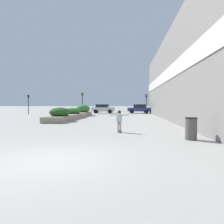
# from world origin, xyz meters

# --- Properties ---
(ground_plane) EXTENTS (300.00, 300.00, 0.00)m
(ground_plane) POSITION_xyz_m (0.00, 0.00, 0.00)
(ground_plane) COLOR #A3A099
(building_wall_right) EXTENTS (0.67, 37.66, 8.70)m
(building_wall_right) POSITION_xyz_m (6.27, 13.42, 4.35)
(building_wall_right) COLOR gray
(building_wall_right) RESTS_ON ground_plane
(planter_box) EXTENTS (2.11, 13.52, 1.56)m
(planter_box) POSITION_xyz_m (-4.26, 17.54, 0.56)
(planter_box) COLOR gray
(planter_box) RESTS_ON ground_plane
(skateboard) EXTENTS (0.20, 0.79, 0.09)m
(skateboard) POSITION_xyz_m (1.66, 5.95, 0.07)
(skateboard) COLOR navy
(skateboard) RESTS_ON ground_plane
(skateboarder) EXTENTS (1.09, 0.20, 1.17)m
(skateboarder) POSITION_xyz_m (1.66, 5.95, 0.80)
(skateboarder) COLOR tan
(skateboarder) RESTS_ON skateboard
(trash_bin) EXTENTS (0.54, 0.54, 1.01)m
(trash_bin) POSITION_xyz_m (5.02, 3.79, 0.51)
(trash_bin) COLOR #514C47
(trash_bin) RESTS_ON ground_plane
(car_leftmost) EXTENTS (4.04, 2.01, 1.59)m
(car_leftmost) POSITION_xyz_m (4.01, 30.33, 0.84)
(car_leftmost) COLOR navy
(car_leftmost) RESTS_ON ground_plane
(car_center_left) EXTENTS (4.07, 1.98, 1.59)m
(car_center_left) POSITION_xyz_m (-2.45, 30.24, 0.83)
(car_center_left) COLOR #BCBCC1
(car_center_left) RESTS_ON ground_plane
(car_center_right) EXTENTS (4.70, 1.95, 1.40)m
(car_center_right) POSITION_xyz_m (13.24, 33.45, 0.75)
(car_center_right) COLOR maroon
(car_center_right) RESTS_ON ground_plane
(traffic_light_left) EXTENTS (0.28, 0.30, 3.45)m
(traffic_light_left) POSITION_xyz_m (-5.21, 25.83, 2.36)
(traffic_light_left) COLOR black
(traffic_light_left) RESTS_ON ground_plane
(traffic_light_right) EXTENTS (0.28, 0.30, 3.15)m
(traffic_light_right) POSITION_xyz_m (4.84, 25.40, 2.17)
(traffic_light_right) COLOR black
(traffic_light_right) RESTS_ON ground_plane
(traffic_light_far_left) EXTENTS (0.28, 0.30, 3.12)m
(traffic_light_far_left) POSITION_xyz_m (-14.07, 25.59, 2.15)
(traffic_light_far_left) COLOR black
(traffic_light_far_left) RESTS_ON ground_plane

